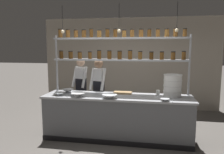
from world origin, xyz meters
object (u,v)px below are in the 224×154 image
(chef_center, at_px, (99,89))
(container_stack, at_px, (173,85))
(prep_bowl_near_left, at_px, (68,91))
(prep_bowl_center_back, at_px, (110,97))
(chef_left, at_px, (81,86))
(prep_bowl_far_left, at_px, (165,100))
(spice_shelf_unit, at_px, (119,50))
(cutting_board, at_px, (123,93))
(prep_bowl_center_front, at_px, (78,95))
(prep_bowl_near_right, at_px, (60,94))
(serving_cup_front, at_px, (158,93))

(chef_center, distance_m, container_stack, 1.72)
(prep_bowl_near_left, height_order, prep_bowl_center_back, prep_bowl_center_back)
(chef_left, height_order, prep_bowl_far_left, chef_left)
(spice_shelf_unit, height_order, container_stack, spice_shelf_unit)
(container_stack, relative_size, cutting_board, 1.13)
(chef_center, relative_size, prep_bowl_center_back, 5.52)
(chef_center, xyz_separation_m, prep_bowl_center_front, (-0.23, -0.82, 0.02))
(chef_left, relative_size, prep_bowl_near_right, 8.00)
(chef_center, height_order, prep_bowl_center_back, chef_center)
(cutting_board, height_order, prep_bowl_near_right, prep_bowl_near_right)
(serving_cup_front, bearing_deg, chef_left, 162.32)
(chef_left, height_order, prep_bowl_near_right, chef_left)
(prep_bowl_near_right, bearing_deg, chef_left, 82.14)
(prep_bowl_near_left, bearing_deg, prep_bowl_far_left, -11.35)
(chef_left, height_order, prep_bowl_near_left, chef_left)
(spice_shelf_unit, xyz_separation_m, prep_bowl_near_right, (-1.17, -0.51, -0.92))
(prep_bowl_center_back, bearing_deg, container_stack, 18.48)
(chef_left, height_order, chef_center, chef_left)
(chef_left, bearing_deg, prep_bowl_far_left, -13.03)
(cutting_board, height_order, prep_bowl_far_left, prep_bowl_far_left)
(cutting_board, bearing_deg, serving_cup_front, -3.80)
(cutting_board, height_order, prep_bowl_near_left, prep_bowl_near_left)
(chef_left, bearing_deg, serving_cup_front, -1.72)
(prep_bowl_near_right, bearing_deg, prep_bowl_center_front, -7.29)
(prep_bowl_center_back, bearing_deg, prep_bowl_center_front, 176.14)
(chef_left, xyz_separation_m, prep_bowl_near_left, (-0.08, -0.69, 0.00))
(container_stack, distance_m, prep_bowl_far_left, 0.50)
(chef_center, xyz_separation_m, prep_bowl_far_left, (1.48, -0.88, 0.00))
(prep_bowl_near_right, distance_m, serving_cup_front, 2.05)
(prep_bowl_center_front, bearing_deg, chef_center, 74.24)
(spice_shelf_unit, bearing_deg, chef_center, 153.52)
(prep_bowl_center_back, height_order, prep_bowl_near_right, prep_bowl_center_back)
(container_stack, distance_m, prep_bowl_center_front, 1.93)
(container_stack, distance_m, cutting_board, 1.07)
(serving_cup_front, bearing_deg, prep_bowl_center_front, -164.44)
(chef_left, relative_size, prep_bowl_near_left, 6.28)
(container_stack, height_order, serving_cup_front, container_stack)
(chef_center, bearing_deg, serving_cup_front, -2.30)
(chef_center, distance_m, prep_bowl_center_back, 0.96)
(cutting_board, relative_size, serving_cup_front, 3.83)
(chef_left, height_order, cutting_board, chef_left)
(chef_center, bearing_deg, prep_bowl_near_left, -129.09)
(prep_bowl_center_front, bearing_deg, prep_bowl_center_back, -3.86)
(prep_bowl_center_front, bearing_deg, serving_cup_front, 15.56)
(prep_bowl_center_front, bearing_deg, prep_bowl_near_left, 135.66)
(prep_bowl_near_left, bearing_deg, chef_left, 83.57)
(prep_bowl_far_left, xyz_separation_m, serving_cup_front, (-0.11, 0.51, 0.03))
(chef_center, height_order, prep_bowl_near_right, chef_center)
(prep_bowl_near_left, xyz_separation_m, prep_bowl_center_back, (1.02, -0.40, 0.00))
(prep_bowl_center_back, height_order, serving_cup_front, serving_cup_front)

